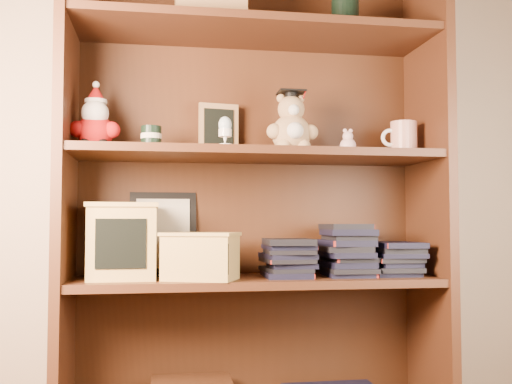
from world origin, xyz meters
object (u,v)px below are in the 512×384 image
(bookcase, at_px, (253,205))
(teacher_mug, at_px, (403,138))
(treats_box, at_px, (123,241))
(grad_teddy_bear, at_px, (292,128))

(bookcase, relative_size, teacher_mug, 12.98)
(teacher_mug, height_order, treats_box, teacher_mug)
(treats_box, bearing_deg, grad_teddy_bear, -0.56)
(grad_teddy_bear, bearing_deg, treats_box, 179.44)
(bookcase, bearing_deg, grad_teddy_bear, -25.67)
(bookcase, xyz_separation_m, grad_teddy_bear, (0.12, -0.06, 0.25))
(teacher_mug, distance_m, treats_box, 0.97)
(grad_teddy_bear, xyz_separation_m, treats_box, (-0.53, 0.01, -0.36))
(teacher_mug, bearing_deg, grad_teddy_bear, -179.07)
(teacher_mug, bearing_deg, bookcase, 174.22)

